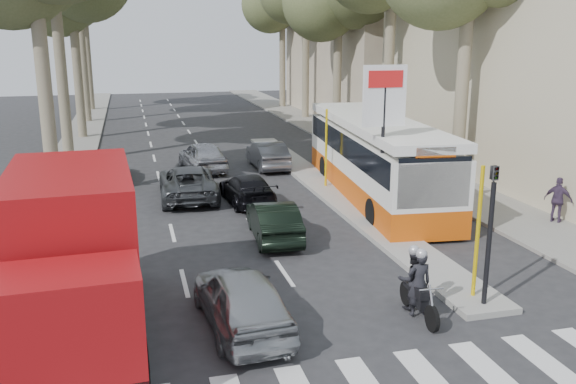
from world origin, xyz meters
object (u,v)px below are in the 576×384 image
at_px(dark_hatchback, 274,220).
at_px(red_truck, 73,254).
at_px(silver_hatchback, 241,299).
at_px(motorcycle, 416,283).
at_px(city_bus, 375,156).

distance_m(dark_hatchback, red_truck, 7.99).
distance_m(silver_hatchback, dark_hatchback, 6.31).
distance_m(silver_hatchback, motorcycle, 4.18).
height_order(silver_hatchback, city_bus, city_bus).
bearing_deg(dark_hatchback, red_truck, 46.87).
relative_size(silver_hatchback, dark_hatchback, 1.07).
distance_m(red_truck, city_bus, 14.71).
distance_m(silver_hatchback, red_truck, 3.82).
height_order(silver_hatchback, dark_hatchback, silver_hatchback).
xyz_separation_m(silver_hatchback, dark_hatchback, (2.15, 5.94, -0.07)).
bearing_deg(city_bus, motorcycle, -101.99).
height_order(red_truck, motorcycle, red_truck).
bearing_deg(silver_hatchback, motorcycle, 171.05).
bearing_deg(motorcycle, dark_hatchback, 109.52).
bearing_deg(dark_hatchback, city_bus, -137.42).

